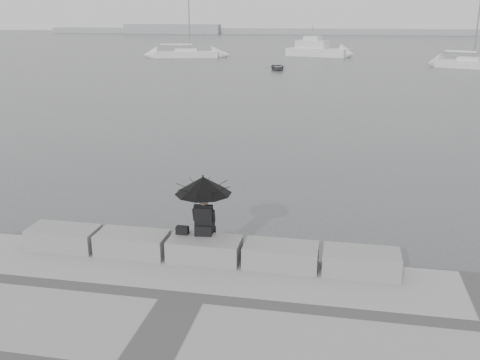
% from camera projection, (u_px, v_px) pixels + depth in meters
% --- Properties ---
extents(ground, '(360.00, 360.00, 0.00)m').
position_uv_depth(ground, '(210.00, 271.00, 12.51)').
color(ground, '#414446').
rests_on(ground, ground).
extents(stone_block_far_left, '(1.60, 0.80, 0.50)m').
position_uv_depth(stone_block_far_left, '(64.00, 238.00, 12.48)').
color(stone_block_far_left, gray).
rests_on(stone_block_far_left, promenade).
extents(stone_block_left, '(1.60, 0.80, 0.50)m').
position_uv_depth(stone_block_left, '(132.00, 243.00, 12.17)').
color(stone_block_left, gray).
rests_on(stone_block_left, promenade).
extents(stone_block_centre, '(1.60, 0.80, 0.50)m').
position_uv_depth(stone_block_centre, '(205.00, 249.00, 11.86)').
color(stone_block_centre, gray).
rests_on(stone_block_centre, promenade).
extents(stone_block_right, '(1.60, 0.80, 0.50)m').
position_uv_depth(stone_block_right, '(281.00, 256.00, 11.56)').
color(stone_block_right, gray).
rests_on(stone_block_right, promenade).
extents(stone_block_far_right, '(1.60, 0.80, 0.50)m').
position_uv_depth(stone_block_far_right, '(361.00, 262.00, 11.25)').
color(stone_block_far_right, gray).
rests_on(stone_block_far_right, promenade).
extents(seated_person, '(1.27, 1.27, 1.39)m').
position_uv_depth(seated_person, '(203.00, 191.00, 11.76)').
color(seated_person, black).
rests_on(seated_person, stone_block_centre).
extents(bag, '(0.28, 0.16, 0.18)m').
position_uv_depth(bag, '(182.00, 230.00, 12.04)').
color(bag, black).
rests_on(bag, stone_block_centre).
extents(distant_landmass, '(180.00, 8.00, 2.80)m').
position_uv_depth(distant_landmass, '(310.00, 31.00, 158.57)').
color(distant_landmass, '#939698').
rests_on(distant_landmass, ground).
extents(sailboat_left, '(9.04, 4.41, 12.90)m').
position_uv_depth(sailboat_left, '(186.00, 54.00, 73.93)').
color(sailboat_left, silver).
rests_on(sailboat_left, ground).
extents(sailboat_right, '(7.12, 4.98, 12.90)m').
position_uv_depth(sailboat_right, '(469.00, 63.00, 59.36)').
color(sailboat_right, silver).
rests_on(sailboat_right, ground).
extents(motor_cruiser, '(9.23, 5.59, 4.50)m').
position_uv_depth(motor_cruiser, '(318.00, 50.00, 75.74)').
color(motor_cruiser, silver).
rests_on(motor_cruiser, ground).
extents(dinghy, '(3.58, 2.22, 0.56)m').
position_uv_depth(dinghy, '(277.00, 67.00, 57.58)').
color(dinghy, gray).
rests_on(dinghy, ground).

